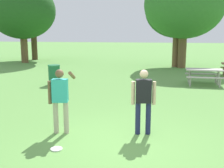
{
  "coord_description": "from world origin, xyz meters",
  "views": [
    {
      "loc": [
        0.72,
        -6.03,
        2.55
      ],
      "look_at": [
        -0.68,
        2.0,
        1.0
      ],
      "focal_mm": 44.24,
      "sensor_mm": 36.0,
      "label": 1
    }
  ],
  "objects_px": {
    "person_catcher": "(60,96)",
    "trash_can_beside_table": "(54,75)",
    "tree_slender_mid": "(184,5)",
    "frisbee": "(56,149)",
    "tree_broad_center": "(22,11)",
    "person_thrower": "(143,98)",
    "tree_far_right": "(178,10)",
    "tree_tall_left": "(33,14)",
    "picnic_table_near": "(204,73)"
  },
  "relations": [
    {
      "from": "person_catcher",
      "to": "tree_slender_mid",
      "type": "relative_size",
      "value": 0.24
    },
    {
      "from": "tree_broad_center",
      "to": "person_thrower",
      "type": "bearing_deg",
      "value": -53.94
    },
    {
      "from": "tree_tall_left",
      "to": "tree_broad_center",
      "type": "bearing_deg",
      "value": -84.08
    },
    {
      "from": "person_catcher",
      "to": "picnic_table_near",
      "type": "xyz_separation_m",
      "value": [
        4.56,
        7.41,
        -0.4
      ]
    },
    {
      "from": "person_catcher",
      "to": "trash_can_beside_table",
      "type": "height_order",
      "value": "person_catcher"
    },
    {
      "from": "trash_can_beside_table",
      "to": "person_catcher",
      "type": "bearing_deg",
      "value": -67.08
    },
    {
      "from": "frisbee",
      "to": "trash_can_beside_table",
      "type": "distance_m",
      "value": 7.81
    },
    {
      "from": "picnic_table_near",
      "to": "tree_tall_left",
      "type": "relative_size",
      "value": 0.3
    },
    {
      "from": "trash_can_beside_table",
      "to": "tree_tall_left",
      "type": "height_order",
      "value": "tree_tall_left"
    },
    {
      "from": "tree_tall_left",
      "to": "trash_can_beside_table",
      "type": "bearing_deg",
      "value": -60.62
    },
    {
      "from": "person_thrower",
      "to": "tree_far_right",
      "type": "xyz_separation_m",
      "value": [
        1.52,
        14.11,
        3.09
      ]
    },
    {
      "from": "person_catcher",
      "to": "frisbee",
      "type": "relative_size",
      "value": 6.23
    },
    {
      "from": "picnic_table_near",
      "to": "tree_broad_center",
      "type": "relative_size",
      "value": 0.27
    },
    {
      "from": "frisbee",
      "to": "picnic_table_near",
      "type": "relative_size",
      "value": 0.15
    },
    {
      "from": "frisbee",
      "to": "tree_far_right",
      "type": "height_order",
      "value": "tree_far_right"
    },
    {
      "from": "tree_slender_mid",
      "to": "frisbee",
      "type": "bearing_deg",
      "value": -104.07
    },
    {
      "from": "person_thrower",
      "to": "frisbee",
      "type": "xyz_separation_m",
      "value": [
        -1.81,
        -1.28,
        -0.93
      ]
    },
    {
      "from": "tree_broad_center",
      "to": "tree_slender_mid",
      "type": "distance_m",
      "value": 12.71
    },
    {
      "from": "trash_can_beside_table",
      "to": "tree_far_right",
      "type": "height_order",
      "value": "tree_far_right"
    },
    {
      "from": "person_thrower",
      "to": "tree_broad_center",
      "type": "xyz_separation_m",
      "value": [
        -10.74,
        14.75,
        3.26
      ]
    },
    {
      "from": "picnic_table_near",
      "to": "tree_broad_center",
      "type": "distance_m",
      "value": 15.71
    },
    {
      "from": "tree_tall_left",
      "to": "person_catcher",
      "type": "bearing_deg",
      "value": -62.85
    },
    {
      "from": "person_thrower",
      "to": "tree_far_right",
      "type": "distance_m",
      "value": 14.52
    },
    {
      "from": "tree_broad_center",
      "to": "tree_slender_mid",
      "type": "xyz_separation_m",
      "value": [
        12.66,
        -1.16,
        0.18
      ]
    },
    {
      "from": "picnic_table_near",
      "to": "tree_slender_mid",
      "type": "height_order",
      "value": "tree_slender_mid"
    },
    {
      "from": "trash_can_beside_table",
      "to": "tree_broad_center",
      "type": "xyz_separation_m",
      "value": [
        -6.05,
        8.79,
        3.72
      ]
    },
    {
      "from": "frisbee",
      "to": "tree_broad_center",
      "type": "height_order",
      "value": "tree_broad_center"
    },
    {
      "from": "person_catcher",
      "to": "tree_far_right",
      "type": "xyz_separation_m",
      "value": [
        3.58,
        14.38,
        3.07
      ]
    },
    {
      "from": "picnic_table_near",
      "to": "tree_slender_mid",
      "type": "distance_m",
      "value": 7.53
    },
    {
      "from": "picnic_table_near",
      "to": "trash_can_beside_table",
      "type": "distance_m",
      "value": 7.29
    },
    {
      "from": "tree_tall_left",
      "to": "tree_slender_mid",
      "type": "xyz_separation_m",
      "value": [
        12.91,
        -3.55,
        0.27
      ]
    },
    {
      "from": "person_thrower",
      "to": "tree_tall_left",
      "type": "height_order",
      "value": "tree_tall_left"
    },
    {
      "from": "person_thrower",
      "to": "frisbee",
      "type": "height_order",
      "value": "person_thrower"
    },
    {
      "from": "frisbee",
      "to": "tree_slender_mid",
      "type": "relative_size",
      "value": 0.04
    },
    {
      "from": "tree_slender_mid",
      "to": "trash_can_beside_table",
      "type": "bearing_deg",
      "value": -130.91
    },
    {
      "from": "tree_far_right",
      "to": "tree_slender_mid",
      "type": "relative_size",
      "value": 0.89
    },
    {
      "from": "tree_broad_center",
      "to": "tree_far_right",
      "type": "distance_m",
      "value": 12.29
    },
    {
      "from": "trash_can_beside_table",
      "to": "person_thrower",
      "type": "bearing_deg",
      "value": -51.78
    },
    {
      "from": "trash_can_beside_table",
      "to": "tree_far_right",
      "type": "xyz_separation_m",
      "value": [
        6.22,
        8.14,
        3.55
      ]
    },
    {
      "from": "trash_can_beside_table",
      "to": "tree_tall_left",
      "type": "bearing_deg",
      "value": 119.38
    },
    {
      "from": "person_thrower",
      "to": "tree_tall_left",
      "type": "distance_m",
      "value": 20.61
    },
    {
      "from": "tree_slender_mid",
      "to": "person_thrower",
      "type": "bearing_deg",
      "value": -98.02
    },
    {
      "from": "tree_broad_center",
      "to": "person_catcher",
      "type": "bearing_deg",
      "value": -59.97
    },
    {
      "from": "tree_broad_center",
      "to": "trash_can_beside_table",
      "type": "bearing_deg",
      "value": -55.47
    },
    {
      "from": "person_catcher",
      "to": "tree_tall_left",
      "type": "height_order",
      "value": "tree_tall_left"
    },
    {
      "from": "tree_slender_mid",
      "to": "picnic_table_near",
      "type": "bearing_deg",
      "value": -84.8
    },
    {
      "from": "picnic_table_near",
      "to": "tree_far_right",
      "type": "xyz_separation_m",
      "value": [
        -0.98,
        6.98,
        3.47
      ]
    },
    {
      "from": "tree_far_right",
      "to": "frisbee",
      "type": "bearing_deg",
      "value": -102.23
    },
    {
      "from": "tree_broad_center",
      "to": "tree_far_right",
      "type": "height_order",
      "value": "tree_broad_center"
    },
    {
      "from": "tree_slender_mid",
      "to": "tree_broad_center",
      "type": "bearing_deg",
      "value": 174.76
    }
  ]
}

